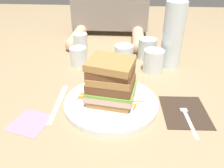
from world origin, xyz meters
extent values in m
plane|color=#9E8460|center=(0.00, 0.00, 0.00)|extent=(3.00, 3.00, 0.00)
cylinder|color=white|center=(-0.02, 0.00, 0.01)|extent=(0.28, 0.28, 0.02)
cube|color=#A87A42|center=(-0.02, 0.00, 0.03)|extent=(0.13, 0.12, 0.02)
cube|color=#E0A393|center=(-0.02, 0.00, 0.05)|extent=(0.15, 0.13, 0.02)
cube|color=#6BA83D|center=(-0.02, 0.00, 0.06)|extent=(0.15, 0.13, 0.01)
cube|color=brown|center=(-0.02, 0.00, 0.08)|extent=(0.14, 0.12, 0.03)
cube|color=#A87A42|center=(-0.02, 0.00, 0.10)|extent=(0.13, 0.12, 0.02)
cube|color=brown|center=(-0.02, 0.00, 0.12)|extent=(0.13, 0.12, 0.02)
cube|color=#A87A42|center=(-0.02, 0.00, 0.14)|extent=(0.14, 0.13, 0.02)
cylinder|color=orange|center=(-0.11, 0.00, 0.02)|extent=(0.03, 0.01, 0.00)
cylinder|color=orange|center=(-0.11, 0.00, 0.02)|extent=(0.02, 0.03, 0.00)
cylinder|color=orange|center=(-0.09, 0.01, 0.02)|extent=(0.01, 0.02, 0.00)
cylinder|color=orange|center=(-0.10, 0.01, 0.02)|extent=(0.03, 0.01, 0.00)
cylinder|color=orange|center=(-0.09, -0.01, 0.02)|extent=(0.02, 0.02, 0.00)
cylinder|color=orange|center=(-0.10, 0.01, 0.02)|extent=(0.03, 0.00, 0.00)
cylinder|color=orange|center=(-0.10, 0.01, 0.02)|extent=(0.02, 0.02, 0.00)
cylinder|color=orange|center=(-0.11, 0.02, 0.02)|extent=(0.03, 0.00, 0.00)
cylinder|color=orange|center=(-0.10, 0.03, 0.02)|extent=(0.03, 0.01, 0.00)
cylinder|color=orange|center=(0.07, 0.00, 0.02)|extent=(0.02, 0.01, 0.00)
cylinder|color=orange|center=(0.05, 0.00, 0.02)|extent=(0.02, 0.01, 0.00)
cylinder|color=orange|center=(0.05, -0.03, 0.02)|extent=(0.01, 0.02, 0.00)
cylinder|color=orange|center=(0.05, -0.02, 0.02)|extent=(0.03, 0.01, 0.00)
cylinder|color=orange|center=(0.05, -0.04, 0.02)|extent=(0.01, 0.02, 0.00)
cube|color=#38281E|center=(0.19, -0.02, 0.00)|extent=(0.13, 0.16, 0.00)
cube|color=silver|center=(0.20, -0.07, 0.00)|extent=(0.02, 0.11, 0.00)
cube|color=silver|center=(0.19, -0.01, 0.00)|extent=(0.02, 0.02, 0.00)
cylinder|color=silver|center=(0.20, 0.02, 0.00)|extent=(0.01, 0.04, 0.00)
cylinder|color=silver|center=(0.19, 0.02, 0.00)|extent=(0.01, 0.04, 0.00)
cylinder|color=silver|center=(0.19, 0.02, 0.00)|extent=(0.01, 0.04, 0.00)
cylinder|color=silver|center=(0.18, 0.02, 0.00)|extent=(0.01, 0.04, 0.00)
cube|color=silver|center=(-0.18, -0.05, 0.00)|extent=(0.02, 0.10, 0.00)
cube|color=silver|center=(-0.18, 0.05, 0.00)|extent=(0.02, 0.11, 0.00)
cylinder|color=white|center=(0.12, 0.24, 0.04)|extent=(0.08, 0.08, 0.09)
cylinder|color=orange|center=(0.12, 0.24, 0.03)|extent=(0.07, 0.07, 0.05)
cylinder|color=silver|center=(0.19, 0.29, 0.12)|extent=(0.08, 0.08, 0.25)
cylinder|color=silver|center=(0.01, 0.30, 0.04)|extent=(0.08, 0.08, 0.08)
cylinder|color=silver|center=(0.10, 0.36, 0.04)|extent=(0.08, 0.08, 0.09)
cylinder|color=silver|center=(-0.18, 0.27, 0.04)|extent=(0.07, 0.07, 0.07)
cylinder|color=silver|center=(-0.19, 0.39, 0.05)|extent=(0.06, 0.06, 0.09)
cube|color=pink|center=(-0.23, -0.10, 0.00)|extent=(0.12, 0.12, 0.00)
cylinder|color=#DBAD89|center=(-0.24, 0.53, 0.03)|extent=(0.06, 0.22, 0.06)
cylinder|color=#DBAD89|center=(0.07, 0.53, 0.03)|extent=(0.06, 0.22, 0.06)
sphere|color=#DBAD89|center=(-0.24, 0.42, 0.03)|extent=(0.06, 0.06, 0.06)
sphere|color=#DBAD89|center=(0.07, 0.42, 0.03)|extent=(0.06, 0.06, 0.06)
cube|color=gray|center=(-0.08, 0.70, 0.18)|extent=(0.41, 0.12, 0.31)
camera|label=1|loc=(0.02, -0.53, 0.39)|focal=35.33mm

